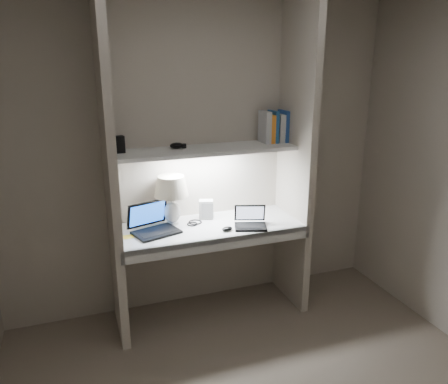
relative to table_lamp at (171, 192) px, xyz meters
name	(u,v)px	position (x,y,z in m)	size (l,w,h in m)	color
back_wall	(199,158)	(0.27, 0.14, 0.22)	(3.20, 0.01, 2.50)	#BEB3A2
alcove_panel_left	(110,174)	(-0.46, -0.13, 0.22)	(0.06, 0.55, 2.50)	#BEB3A2
alcove_panel_right	(296,158)	(1.00, -0.13, 0.22)	(0.06, 0.55, 2.50)	#BEB3A2
desk	(210,227)	(0.27, -0.13, -0.28)	(1.40, 0.55, 0.04)	white
desk_apron	(221,244)	(0.27, -0.39, -0.31)	(1.46, 0.03, 0.10)	silver
shelf	(206,150)	(0.27, -0.04, 0.32)	(1.40, 0.36, 0.03)	silver
strip_light	(206,153)	(0.27, -0.04, 0.30)	(0.60, 0.04, 0.01)	white
table_lamp	(171,192)	(0.00, 0.00, 0.00)	(0.27, 0.27, 0.39)	white
laptop_main	(153,225)	(-0.18, -0.11, -0.21)	(0.39, 0.37, 0.22)	black
laptop_netbook	(250,222)	(0.56, -0.26, -0.22)	(0.30, 0.28, 0.16)	black
speaker	(206,209)	(0.29, 0.02, -0.18)	(0.11, 0.08, 0.16)	silver
mouse	(227,229)	(0.36, -0.29, -0.25)	(0.09, 0.06, 0.03)	black
cable_coil	(195,222)	(0.17, -0.05, -0.26)	(0.11, 0.11, 0.01)	black
sticky_note	(128,237)	(-0.37, -0.15, -0.26)	(0.07, 0.07, 0.00)	yellow
book_row	(275,127)	(0.88, 0.03, 0.45)	(0.24, 0.17, 0.25)	silver
shelf_box	(119,144)	(-0.37, 0.01, 0.39)	(0.07, 0.05, 0.12)	black
shelf_gadget	(177,146)	(0.06, 0.02, 0.36)	(0.11, 0.08, 0.05)	black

